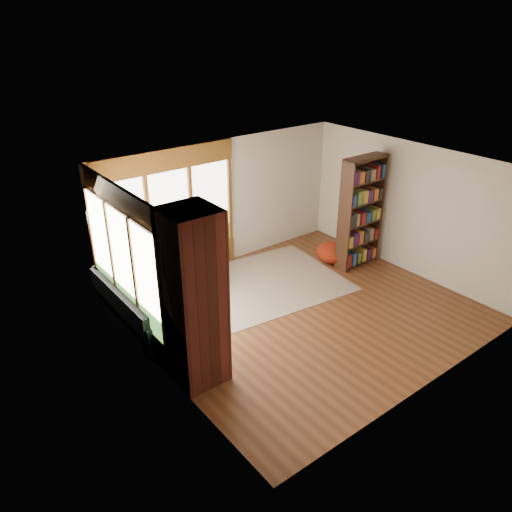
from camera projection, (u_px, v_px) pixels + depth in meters
floor at (304, 311)px, 8.85m from camera, size 5.50×5.50×0.00m
ceiling at (311, 169)px, 7.70m from camera, size 5.50×5.50×0.00m
wall_back at (223, 204)px, 10.05m from camera, size 5.50×0.04×2.60m
wall_front at (438, 309)px, 6.50m from camera, size 5.50×0.04×2.60m
wall_left at (159, 297)px, 6.77m from camera, size 0.04×5.00×2.60m
wall_right at (410, 209)px, 9.78m from camera, size 0.04×5.00×2.60m
windows_back at (171, 215)px, 9.35m from camera, size 2.82×0.10×1.90m
windows_left at (123, 261)px, 7.62m from camera, size 0.10×2.62×1.90m
roller_blind at (100, 221)px, 8.05m from camera, size 0.03×0.72×0.90m
brick_chimney at (194, 299)px, 6.71m from camera, size 0.70×0.70×2.60m
sectional_sofa at (159, 292)px, 8.85m from camera, size 2.20×2.20×0.80m
area_rug at (262, 284)px, 9.73m from camera, size 3.31×2.68×0.01m
bookshelf at (361, 213)px, 10.02m from camera, size 0.98×0.33×2.29m
pouf at (334, 252)px, 10.55m from camera, size 0.84×0.84×0.39m
dog_tan at (147, 264)px, 8.83m from camera, size 0.95×0.86×0.46m
dog_brindle at (161, 294)px, 7.93m from camera, size 0.52×0.78×0.41m
throw_pillows at (159, 265)px, 8.72m from camera, size 1.98×1.68×0.45m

